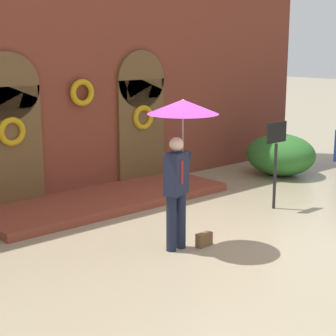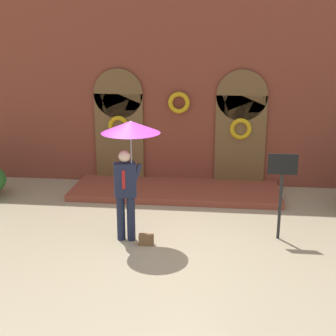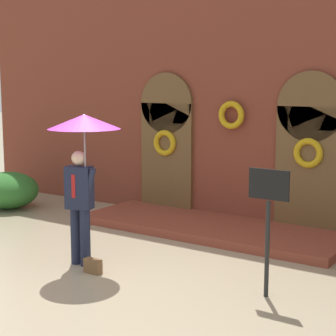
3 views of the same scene
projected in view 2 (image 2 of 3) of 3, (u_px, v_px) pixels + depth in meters
ground_plane at (160, 245)px, 8.93m from camera, size 80.00×80.00×0.00m
building_facade at (180, 83)px, 12.17m from camera, size 14.00×2.30×5.60m
person_with_umbrella at (129, 145)px, 8.65m from camera, size 1.10×1.10×2.36m
handbag at (146, 240)px, 8.92m from camera, size 0.28×0.12×0.22m
sign_post at (282, 182)px, 8.93m from camera, size 0.56×0.06×1.72m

